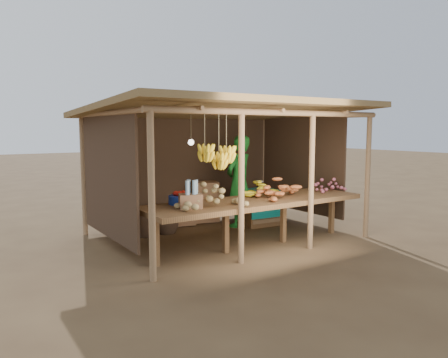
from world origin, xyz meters
TOP-DOWN VIEW (x-y plane):
  - ground at (0.00, 0.00)m, footprint 60.00×60.00m
  - stall_structure at (-0.05, 0.12)m, footprint 4.70×3.50m
  - counter at (0.00, -0.95)m, footprint 3.90×1.05m
  - potato_heap at (-0.99, -1.13)m, footprint 1.02×0.66m
  - sweet_potato_heap at (0.53, -1.02)m, footprint 1.02×0.76m
  - onion_heap at (1.76, -0.94)m, footprint 0.76×0.51m
  - banana_pile at (0.34, -0.50)m, footprint 0.73×0.55m
  - tomato_basin at (-1.22, -0.63)m, footprint 0.38×0.38m
  - bottle_box at (-1.27, -1.01)m, footprint 0.41×0.37m
  - vendor at (0.68, 0.49)m, footprint 0.78×0.64m
  - tarp_crate at (1.09, 0.38)m, footprint 0.84×0.74m
  - carton_stack at (0.12, 1.20)m, footprint 1.18×0.52m
  - burlap_sacks at (-1.00, 0.76)m, footprint 0.88×0.46m

SIDE VIEW (x-z plane):
  - ground at x=0.00m, z-range 0.00..0.00m
  - burlap_sacks at x=-1.00m, z-range -0.04..0.58m
  - carton_stack at x=0.12m, z-range -0.05..0.78m
  - tarp_crate at x=1.09m, z-range -0.08..0.85m
  - counter at x=0.00m, z-range 0.34..1.14m
  - tomato_basin at x=-1.22m, z-range 0.78..0.98m
  - vendor at x=0.68m, z-range 0.00..1.83m
  - bottle_box at x=-1.27m, z-range 0.75..1.17m
  - banana_pile at x=0.34m, z-range 0.80..1.15m
  - onion_heap at x=1.76m, z-range 0.80..1.15m
  - sweet_potato_heap at x=0.53m, z-range 0.80..1.15m
  - potato_heap at x=-0.99m, z-range 0.80..1.17m
  - stall_structure at x=-0.05m, z-range 0.71..3.14m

